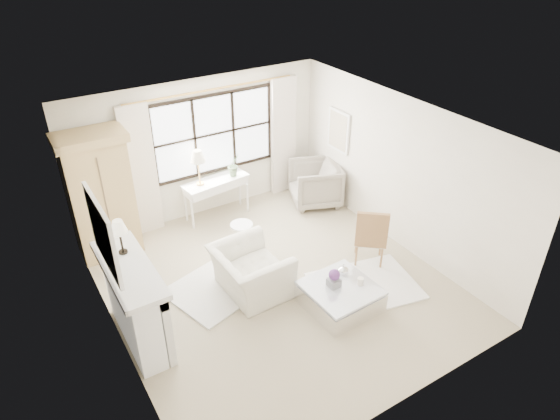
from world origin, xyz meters
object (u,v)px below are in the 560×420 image
Objects in this scene: club_armchair at (251,272)px; coffee_table at (340,297)px; console_table at (217,198)px; armoire at (101,195)px.

coffee_table is at bearing -138.24° from club_armchair.
console_table reaches higher than club_armchair.
coffee_table is (0.97, -1.04, -0.20)m from club_armchair.
armoire is at bearing 33.51° from club_armchair.
coffee_table is (2.56, -3.31, -0.96)m from armoire.
console_table is (2.13, 0.08, -0.74)m from armoire.
club_armchair reaches higher than coffee_table.
armoire reaches higher than club_armchair.
armoire is 2.87m from club_armchair.
armoire is 4.29m from coffee_table.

